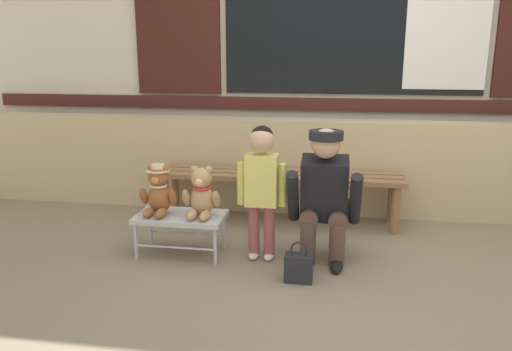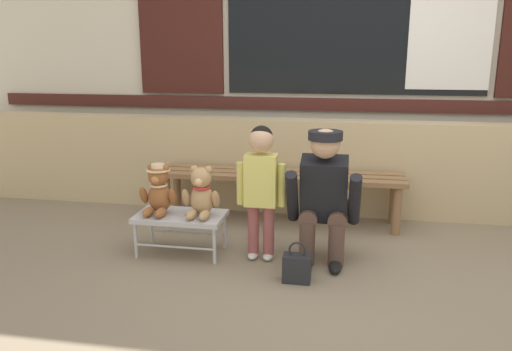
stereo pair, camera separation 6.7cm
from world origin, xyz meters
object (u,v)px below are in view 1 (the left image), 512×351
at_px(teddy_bear_plain, 202,194).
at_px(handbag_on_ground, 299,267).
at_px(wooden_bench_long, 278,180).
at_px(adult_crouching, 326,195).
at_px(small_display_bench, 181,219).
at_px(child_standing, 262,178).
at_px(teddy_bear_with_hat, 158,190).

xyz_separation_m(teddy_bear_plain, handbag_on_ground, (0.72, -0.32, -0.37)).
relative_size(wooden_bench_long, handbag_on_ground, 7.72).
bearing_deg(adult_crouching, teddy_bear_plain, -176.78).
distance_m(small_display_bench, teddy_bear_plain, 0.25).
distance_m(wooden_bench_long, teddy_bear_plain, 0.93).
distance_m(wooden_bench_long, child_standing, 0.83).
bearing_deg(adult_crouching, child_standing, -174.64).
bearing_deg(handbag_on_ground, small_display_bench, 160.09).
bearing_deg(small_display_bench, teddy_bear_with_hat, 179.23).
bearing_deg(small_display_bench, child_standing, 0.89).
distance_m(teddy_bear_plain, child_standing, 0.45).
xyz_separation_m(wooden_bench_long, small_display_bench, (-0.61, -0.81, -0.11)).
bearing_deg(teddy_bear_with_hat, child_standing, 0.53).
height_order(small_display_bench, adult_crouching, adult_crouching).
bearing_deg(wooden_bench_long, teddy_bear_plain, -119.09).
distance_m(teddy_bear_with_hat, handbag_on_ground, 1.15).
bearing_deg(teddy_bear_plain, small_display_bench, -179.49).
xyz_separation_m(wooden_bench_long, teddy_bear_plain, (-0.45, -0.81, 0.09)).
bearing_deg(small_display_bench, teddy_bear_plain, 0.51).
distance_m(wooden_bench_long, adult_crouching, 0.88).
height_order(teddy_bear_with_hat, adult_crouching, adult_crouching).
distance_m(teddy_bear_with_hat, adult_crouching, 1.19).
xyz_separation_m(adult_crouching, handbag_on_ground, (-0.15, -0.37, -0.38)).
distance_m(small_display_bench, child_standing, 0.68).
bearing_deg(child_standing, wooden_bench_long, 88.51).
distance_m(small_display_bench, adult_crouching, 1.06).
bearing_deg(teddy_bear_with_hat, adult_crouching, 2.32).
xyz_separation_m(wooden_bench_long, child_standing, (-0.02, -0.81, 0.22)).
relative_size(teddy_bear_with_hat, adult_crouching, 0.38).
relative_size(adult_crouching, handbag_on_ground, 3.49).
bearing_deg(teddy_bear_plain, adult_crouching, 3.22).
height_order(teddy_bear_plain, adult_crouching, adult_crouching).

